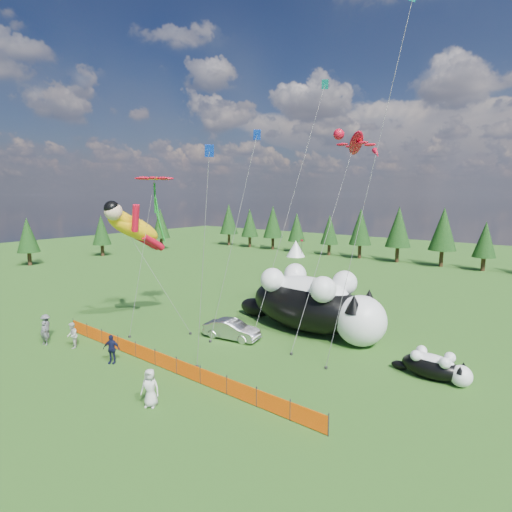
{
  "coord_description": "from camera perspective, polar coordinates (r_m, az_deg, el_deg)",
  "views": [
    {
      "loc": [
        18.44,
        -17.68,
        10.52
      ],
      "look_at": [
        1.49,
        4.0,
        6.3
      ],
      "focal_mm": 28.0,
      "sensor_mm": 36.0,
      "label": 1
    }
  ],
  "objects": [
    {
      "name": "spectator_b",
      "position": [
        30.87,
        -24.79,
        -10.26
      ],
      "size": [
        1.02,
        0.92,
        1.8
      ],
      "primitive_type": "imported",
      "rotation": [
        0.0,
        0.0,
        -0.59
      ],
      "color": "silver",
      "rests_on": "ground"
    },
    {
      "name": "cat_small",
      "position": [
        25.91,
        24.21,
        -14.17
      ],
      "size": [
        4.52,
        1.72,
        1.63
      ],
      "rotation": [
        0.0,
        0.0,
        -0.04
      ],
      "color": "black",
      "rests_on": "ground"
    },
    {
      "name": "spectator_d",
      "position": [
        33.64,
        -27.82,
        -8.9
      ],
      "size": [
        1.29,
        1.25,
        1.83
      ],
      "primitive_type": "imported",
      "rotation": [
        0.0,
        0.0,
        -0.74
      ],
      "color": "#5B5B60",
      "rests_on": "ground"
    },
    {
      "name": "safety_fence",
      "position": [
        25.61,
        -12.78,
        -14.53
      ],
      "size": [
        22.06,
        0.06,
        1.1
      ],
      "color": "#262626",
      "rests_on": "ground"
    },
    {
      "name": "diamond_kite_d",
      "position": [
        36.57,
        9.33,
        21.51
      ],
      "size": [
        1.22,
        9.37,
        21.61
      ],
      "color": "#0B8988",
      "rests_on": "ground"
    },
    {
      "name": "cat_large",
      "position": [
        31.17,
        8.07,
        -6.63
      ],
      "size": [
        13.48,
        5.58,
        4.87
      ],
      "rotation": [
        0.0,
        0.0,
        -0.09
      ],
      "color": "black",
      "rests_on": "ground"
    },
    {
      "name": "flower_kite",
      "position": [
        32.78,
        -14.33,
        10.4
      ],
      "size": [
        3.76,
        5.49,
        12.21
      ],
      "color": "red",
      "rests_on": "ground"
    },
    {
      "name": "superhero_kite",
      "position": [
        32.16,
        -17.06,
        3.92
      ],
      "size": [
        7.1,
        5.59,
        10.99
      ],
      "color": "yellow",
      "rests_on": "ground"
    },
    {
      "name": "festival_tents",
      "position": [
        58.86,
        30.28,
        -1.39
      ],
      "size": [
        50.0,
        3.2,
        2.8
      ],
      "primitive_type": null,
      "color": "white",
      "rests_on": "ground"
    },
    {
      "name": "diamond_kite_b",
      "position": [
        28.64,
        20.61,
        28.18
      ],
      "size": [
        2.72,
        5.7,
        23.09
      ],
      "color": "#0B8988",
      "rests_on": "ground"
    },
    {
      "name": "ground",
      "position": [
        27.62,
        -7.79,
        -13.74
      ],
      "size": [
        160.0,
        160.0,
        0.0
      ],
      "primitive_type": "plane",
      "color": "#103409",
      "rests_on": "ground"
    },
    {
      "name": "tree_line",
      "position": [
        65.66,
        21.55,
        2.41
      ],
      "size": [
        90.0,
        4.0,
        8.0
      ],
      "primitive_type": null,
      "color": "black",
      "rests_on": "ground"
    },
    {
      "name": "diamond_kite_c",
      "position": [
        23.28,
        -6.79,
        13.01
      ],
      "size": [
        1.34,
        0.99,
        13.67
      ],
      "color": "#0D35CA",
      "rests_on": "ground"
    },
    {
      "name": "spectator_a",
      "position": [
        32.37,
        -28.0,
        -9.68
      ],
      "size": [
        0.72,
        0.58,
        1.73
      ],
      "primitive_type": "imported",
      "rotation": [
        0.0,
        0.0,
        0.3
      ],
      "color": "#5B5B60",
      "rests_on": "ground"
    },
    {
      "name": "spectator_e",
      "position": [
        21.63,
        -14.89,
        -17.75
      ],
      "size": [
        1.14,
        1.0,
        1.96
      ],
      "primitive_type": "imported",
      "rotation": [
        0.0,
        0.0,
        0.48
      ],
      "color": "silver",
      "rests_on": "ground"
    },
    {
      "name": "car",
      "position": [
        29.93,
        -3.48,
        -10.44
      ],
      "size": [
        4.47,
        2.3,
        1.4
      ],
      "primitive_type": "imported",
      "rotation": [
        0.0,
        0.0,
        1.77
      ],
      "color": "#BAB9BE",
      "rests_on": "ground"
    },
    {
      "name": "diamond_kite_a",
      "position": [
        30.4,
        -0.2,
        15.53
      ],
      "size": [
        1.4,
        4.81,
        15.8
      ],
      "color": "#0D35CA",
      "rests_on": "ground"
    },
    {
      "name": "spectator_c",
      "position": [
        27.3,
        -19.96,
        -12.38
      ],
      "size": [
        1.22,
        1.05,
        1.86
      ],
      "primitive_type": "imported",
      "rotation": [
        0.0,
        0.0,
        0.55
      ],
      "color": "#141839",
      "rests_on": "ground"
    },
    {
      "name": "gecko_kite",
      "position": [
        33.59,
        14.1,
        15.33
      ],
      "size": [
        5.18,
        12.26,
        17.03
      ],
      "color": "red",
      "rests_on": "ground"
    }
  ]
}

